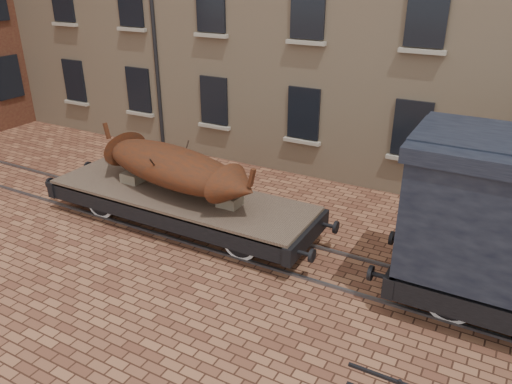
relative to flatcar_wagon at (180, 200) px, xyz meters
The scene contains 4 objects.
ground 4.01m from the flatcar_wagon, ahead, with size 90.00×90.00×0.00m, color brown.
rail_track 4.00m from the flatcar_wagon, ahead, with size 30.00×1.52×0.06m.
flatcar_wagon is the anchor object (origin of this frame).
iron_boat 0.97m from the flatcar_wagon, behind, with size 5.75×2.47×1.42m.
Camera 1 is at (3.81, -9.74, 6.66)m, focal length 35.00 mm.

